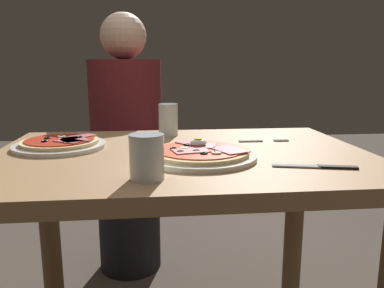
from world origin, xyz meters
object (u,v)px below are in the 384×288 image
pizza_across_left (60,144)px  knife (321,167)px  water_glass_near (168,122)px  dining_table (182,197)px  water_glass_far (147,160)px  diner_person (127,153)px  fork (260,141)px  pizza_foreground (200,154)px

pizza_across_left → knife: (0.66, -0.29, -0.01)m
water_glass_near → dining_table: bearing=-84.3°
water_glass_far → water_glass_near: bearing=82.4°
knife → diner_person: diner_person is taller
dining_table → water_glass_near: bearing=95.7°
dining_table → knife: (0.31, -0.20, 0.13)m
pizza_across_left → water_glass_near: size_ratio=2.45×
dining_table → fork: bearing=25.0°
fork → diner_person: bearing=127.5°
dining_table → water_glass_far: water_glass_far is taller
knife → water_glass_far: bearing=-173.4°
fork → dining_table: bearing=-155.0°
pizza_across_left → water_glass_near: bearing=27.3°
knife → diner_person: bearing=119.1°
water_glass_far → diner_person: size_ratio=0.08×
pizza_foreground → water_glass_far: bearing=-128.4°
water_glass_near → pizza_across_left: bearing=-152.7°
pizza_across_left → water_glass_far: bearing=-53.3°
water_glass_near → water_glass_far: water_glass_near is taller
dining_table → pizza_foreground: size_ratio=3.52×
pizza_across_left → knife: bearing=-24.1°
water_glass_far → fork: 0.51m
pizza_across_left → fork: (0.60, 0.03, -0.01)m
pizza_across_left → knife: size_ratio=1.36×
pizza_foreground → fork: (0.21, 0.20, -0.01)m
dining_table → diner_person: (-0.20, 0.70, -0.03)m
fork → diner_person: (-0.45, 0.59, -0.16)m
diner_person → water_glass_far: bearing=96.1°
dining_table → pizza_foreground: bearing=-63.9°
pizza_foreground → fork: bearing=42.9°
water_glass_far → dining_table: bearing=69.4°
pizza_across_left → fork: pizza_across_left is taller
dining_table → knife: size_ratio=5.32×
water_glass_near → water_glass_far: bearing=-97.6°
knife → fork: bearing=99.9°
water_glass_near → knife: 0.57m
dining_table → knife: 0.39m
fork → pizza_foreground: bearing=-137.1°
dining_table → fork: (0.25, 0.12, 0.13)m
dining_table → knife: knife is taller
water_glass_near → knife: water_glass_near is taller
pizza_across_left → water_glass_near: (0.32, 0.17, 0.04)m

